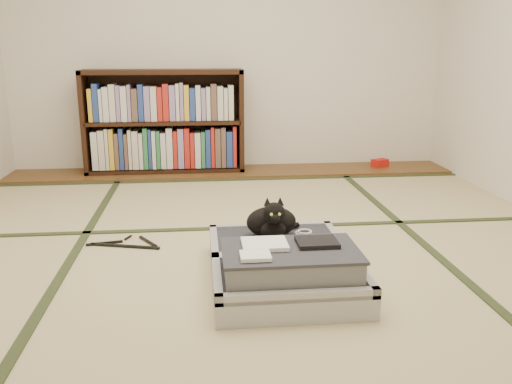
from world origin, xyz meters
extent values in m
plane|color=tan|center=(0.00, 0.00, 0.00)|extent=(4.50, 4.50, 0.00)
cube|color=brown|center=(0.00, 2.00, 0.01)|extent=(4.00, 0.50, 0.02)
cube|color=red|center=(1.41, 2.03, 0.06)|extent=(0.17, 0.14, 0.07)
plane|color=silver|center=(0.00, 2.25, 1.20)|extent=(4.00, 0.00, 4.00)
cube|color=#2D381E|center=(-1.00, 0.00, 0.00)|extent=(0.05, 4.50, 0.01)
cube|color=#2D381E|center=(1.00, 0.00, 0.00)|extent=(0.05, 4.50, 0.01)
cube|color=#2D381E|center=(0.00, 0.40, 0.00)|extent=(4.00, 0.05, 0.01)
cube|color=#2D381E|center=(0.00, 1.70, 0.00)|extent=(4.00, 0.05, 0.01)
cube|color=black|center=(-1.29, 2.07, 0.47)|extent=(0.04, 0.32, 0.91)
cube|color=black|center=(0.09, 2.07, 0.47)|extent=(0.04, 0.32, 0.91)
cube|color=black|center=(-0.60, 2.07, 0.03)|extent=(1.42, 0.32, 0.04)
cube|color=black|center=(-0.60, 2.07, 0.91)|extent=(1.42, 0.32, 0.04)
cube|color=black|center=(-0.60, 2.07, 0.47)|extent=(1.36, 0.32, 0.03)
cube|color=black|center=(-0.60, 2.22, 0.47)|extent=(1.42, 0.02, 0.91)
cube|color=gray|center=(-0.60, 2.05, 0.25)|extent=(1.28, 0.23, 0.39)
cube|color=gray|center=(-0.60, 2.05, 0.66)|extent=(1.28, 0.23, 0.34)
cube|color=#A5A6AA|center=(0.10, -0.65, 0.06)|extent=(0.69, 0.46, 0.12)
cube|color=#28282F|center=(0.10, -0.65, 0.09)|extent=(0.62, 0.39, 0.09)
cube|color=#A5A6AA|center=(0.10, -0.86, 0.12)|extent=(0.69, 0.04, 0.05)
cube|color=#A5A6AA|center=(0.10, -0.43, 0.12)|extent=(0.69, 0.04, 0.05)
cube|color=#A5A6AA|center=(-0.23, -0.65, 0.12)|extent=(0.04, 0.46, 0.05)
cube|color=#A5A6AA|center=(0.43, -0.65, 0.12)|extent=(0.04, 0.46, 0.05)
cube|color=#A5A6AA|center=(0.10, -0.19, 0.06)|extent=(0.69, 0.46, 0.12)
cube|color=#28282F|center=(0.10, -0.19, 0.09)|extent=(0.62, 0.39, 0.09)
cube|color=#A5A6AA|center=(0.10, -0.40, 0.12)|extent=(0.69, 0.04, 0.05)
cube|color=#A5A6AA|center=(0.10, 0.03, 0.12)|extent=(0.69, 0.04, 0.05)
cube|color=#A5A6AA|center=(-0.23, -0.19, 0.12)|extent=(0.04, 0.46, 0.05)
cube|color=#A5A6AA|center=(0.43, -0.19, 0.12)|extent=(0.04, 0.46, 0.05)
cylinder|color=black|center=(0.10, -0.42, 0.13)|extent=(0.62, 0.02, 0.02)
cube|color=gray|center=(0.10, -0.65, 0.17)|extent=(0.59, 0.36, 0.12)
cube|color=#383A40|center=(0.10, -0.65, 0.24)|extent=(0.61, 0.38, 0.01)
cube|color=white|center=(-0.01, -0.60, 0.26)|extent=(0.20, 0.17, 0.02)
cube|color=black|center=(0.23, -0.60, 0.26)|extent=(0.18, 0.15, 0.02)
cube|color=white|center=(-0.07, -0.74, 0.26)|extent=(0.13, 0.11, 0.02)
cube|color=white|center=(-0.10, -0.87, 0.07)|extent=(0.06, 0.01, 0.04)
cube|color=white|center=(0.01, -0.87, 0.05)|extent=(0.05, 0.01, 0.03)
cube|color=orange|center=(0.33, -0.87, 0.07)|extent=(0.05, 0.01, 0.03)
cube|color=#197F33|center=(0.27, -0.87, 0.08)|extent=(0.04, 0.01, 0.03)
ellipsoid|color=black|center=(0.08, -0.14, 0.21)|extent=(0.27, 0.17, 0.17)
ellipsoid|color=black|center=(0.08, -0.22, 0.20)|extent=(0.13, 0.10, 0.10)
ellipsoid|color=black|center=(0.08, -0.25, 0.30)|extent=(0.11, 0.10, 0.11)
sphere|color=black|center=(0.08, -0.29, 0.28)|extent=(0.05, 0.05, 0.05)
cone|color=black|center=(0.05, -0.23, 0.35)|extent=(0.04, 0.05, 0.05)
cone|color=black|center=(0.11, -0.23, 0.35)|extent=(0.04, 0.05, 0.05)
sphere|color=#A5BF33|center=(0.06, -0.30, 0.30)|extent=(0.02, 0.02, 0.02)
sphere|color=#A5BF33|center=(0.10, -0.30, 0.30)|extent=(0.02, 0.02, 0.02)
cylinder|color=black|center=(0.17, -0.06, 0.15)|extent=(0.16, 0.10, 0.03)
torus|color=white|center=(0.26, -0.12, 0.14)|extent=(0.10, 0.10, 0.01)
torus|color=white|center=(0.26, -0.13, 0.15)|extent=(0.08, 0.08, 0.01)
cube|color=black|center=(-0.73, 0.13, 0.01)|extent=(0.41, 0.13, 0.01)
cube|color=black|center=(-0.86, 0.19, 0.01)|extent=(0.21, 0.06, 0.01)
cube|color=black|center=(-0.61, 0.19, 0.01)|extent=(0.12, 0.19, 0.01)
cylinder|color=black|center=(-0.73, 0.27, 0.01)|extent=(0.04, 0.07, 0.01)
camera|label=1|loc=(-0.28, -2.86, 1.11)|focal=38.00mm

